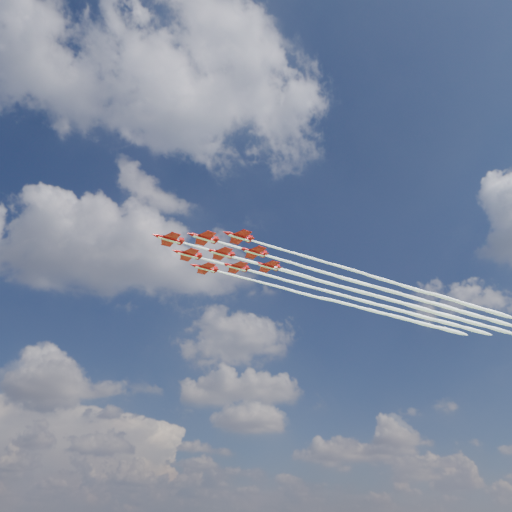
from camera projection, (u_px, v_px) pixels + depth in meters
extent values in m
cylinder|color=#A3090A|center=(169.00, 239.00, 155.55)|extent=(7.71, 3.70, 1.07)
cone|color=#A3090A|center=(154.00, 235.00, 153.38)|extent=(2.20, 1.68, 1.07)
cone|color=#A3090A|center=(183.00, 243.00, 157.59)|extent=(1.71, 1.42, 0.98)
ellipsoid|color=black|center=(163.00, 236.00, 154.90)|extent=(2.21, 1.53, 0.70)
cube|color=#A3090A|center=(171.00, 240.00, 155.75)|extent=(6.02, 9.51, 0.14)
cube|color=#A3090A|center=(181.00, 242.00, 157.29)|extent=(2.49, 3.77, 0.12)
cube|color=#A3090A|center=(182.00, 240.00, 157.80)|extent=(1.51, 0.67, 1.76)
cube|color=white|center=(169.00, 240.00, 155.32)|extent=(7.18, 3.34, 0.12)
cylinder|color=#A3090A|center=(204.00, 238.00, 154.90)|extent=(7.71, 3.70, 1.07)
cone|color=#A3090A|center=(190.00, 234.00, 152.73)|extent=(2.20, 1.68, 1.07)
cone|color=#A3090A|center=(217.00, 242.00, 156.94)|extent=(1.71, 1.42, 0.98)
ellipsoid|color=black|center=(198.00, 235.00, 154.24)|extent=(2.21, 1.53, 0.70)
cube|color=#A3090A|center=(205.00, 238.00, 155.09)|extent=(6.02, 9.51, 0.14)
cube|color=#A3090A|center=(215.00, 241.00, 156.63)|extent=(2.49, 3.77, 0.12)
cube|color=#A3090A|center=(216.00, 239.00, 157.14)|extent=(1.51, 0.67, 1.76)
cube|color=white|center=(204.00, 239.00, 154.67)|extent=(7.18, 3.34, 0.12)
cylinder|color=#A3090A|center=(188.00, 254.00, 164.25)|extent=(7.71, 3.70, 1.07)
cone|color=#A3090A|center=(174.00, 251.00, 162.08)|extent=(2.20, 1.68, 1.07)
cone|color=#A3090A|center=(201.00, 258.00, 166.29)|extent=(1.71, 1.42, 0.98)
ellipsoid|color=black|center=(183.00, 252.00, 163.59)|extent=(2.21, 1.53, 0.70)
cube|color=#A3090A|center=(189.00, 255.00, 164.44)|extent=(6.02, 9.51, 0.14)
cube|color=#A3090A|center=(199.00, 257.00, 165.99)|extent=(2.49, 3.77, 0.12)
cube|color=#A3090A|center=(199.00, 255.00, 166.50)|extent=(1.51, 0.67, 1.76)
cube|color=white|center=(188.00, 256.00, 164.02)|extent=(7.18, 3.34, 0.12)
cylinder|color=#A3090A|center=(239.00, 237.00, 154.25)|extent=(7.71, 3.70, 1.07)
cone|color=#A3090A|center=(225.00, 232.00, 152.08)|extent=(2.20, 1.68, 1.07)
cone|color=#A3090A|center=(252.00, 240.00, 156.29)|extent=(1.71, 1.42, 0.98)
ellipsoid|color=black|center=(234.00, 234.00, 153.59)|extent=(2.21, 1.53, 0.70)
cube|color=#A3090A|center=(240.00, 237.00, 154.44)|extent=(6.02, 9.51, 0.14)
cube|color=#A3090A|center=(250.00, 240.00, 155.98)|extent=(2.49, 3.77, 0.12)
cube|color=#A3090A|center=(251.00, 238.00, 156.49)|extent=(1.51, 0.67, 1.76)
cube|color=white|center=(239.00, 238.00, 154.01)|extent=(7.18, 3.34, 0.12)
cylinder|color=#A3090A|center=(221.00, 253.00, 163.60)|extent=(7.71, 3.70, 1.07)
cone|color=#A3090A|center=(208.00, 250.00, 161.43)|extent=(2.20, 1.68, 1.07)
cone|color=#A3090A|center=(233.00, 257.00, 165.64)|extent=(1.71, 1.42, 0.98)
ellipsoid|color=black|center=(216.00, 251.00, 162.94)|extent=(2.21, 1.53, 0.70)
cube|color=#A3090A|center=(222.00, 254.00, 163.79)|extent=(6.02, 9.51, 0.14)
cube|color=#A3090A|center=(232.00, 256.00, 165.33)|extent=(2.49, 3.77, 0.12)
cube|color=#A3090A|center=(232.00, 254.00, 165.84)|extent=(1.51, 0.67, 1.76)
cube|color=white|center=(221.00, 255.00, 163.36)|extent=(7.18, 3.34, 0.12)
cylinder|color=#A3090A|center=(205.00, 268.00, 172.95)|extent=(7.71, 3.70, 1.07)
cone|color=#A3090A|center=(192.00, 265.00, 170.78)|extent=(2.20, 1.68, 1.07)
cone|color=#A3090A|center=(217.00, 271.00, 174.99)|extent=(1.71, 1.42, 0.98)
ellipsoid|color=black|center=(200.00, 266.00, 172.29)|extent=(2.21, 1.53, 0.70)
cube|color=#A3090A|center=(206.00, 269.00, 173.14)|extent=(6.02, 9.51, 0.14)
cube|color=#A3090A|center=(215.00, 271.00, 174.69)|extent=(2.49, 3.77, 0.12)
cube|color=#A3090A|center=(216.00, 269.00, 175.19)|extent=(1.51, 0.67, 1.76)
cube|color=white|center=(205.00, 269.00, 172.72)|extent=(7.18, 3.34, 0.12)
cylinder|color=#A3090A|center=(254.00, 252.00, 162.95)|extent=(7.71, 3.70, 1.07)
cone|color=#A3090A|center=(241.00, 248.00, 160.78)|extent=(2.20, 1.68, 1.07)
cone|color=#A3090A|center=(266.00, 256.00, 164.98)|extent=(1.71, 1.42, 0.98)
ellipsoid|color=black|center=(249.00, 250.00, 162.29)|extent=(2.21, 1.53, 0.70)
cube|color=#A3090A|center=(256.00, 253.00, 163.14)|extent=(6.02, 9.51, 0.14)
cube|color=#A3090A|center=(265.00, 255.00, 164.68)|extent=(2.49, 3.77, 0.12)
cube|color=#A3090A|center=(265.00, 253.00, 165.19)|extent=(1.51, 0.67, 1.76)
cube|color=white|center=(254.00, 254.00, 162.71)|extent=(7.18, 3.34, 0.12)
cylinder|color=#A3090A|center=(236.00, 267.00, 172.30)|extent=(7.71, 3.70, 1.07)
cone|color=#A3090A|center=(224.00, 264.00, 170.13)|extent=(2.20, 1.68, 1.07)
cone|color=#A3090A|center=(248.00, 270.00, 174.34)|extent=(1.71, 1.42, 0.98)
ellipsoid|color=black|center=(231.00, 265.00, 171.64)|extent=(2.21, 1.53, 0.70)
cube|color=#A3090A|center=(238.00, 268.00, 172.49)|extent=(6.02, 9.51, 0.14)
cube|color=#A3090A|center=(246.00, 270.00, 174.03)|extent=(2.49, 3.77, 0.12)
cube|color=#A3090A|center=(247.00, 268.00, 174.54)|extent=(1.51, 0.67, 1.76)
cube|color=white|center=(236.00, 268.00, 172.06)|extent=(7.18, 3.34, 0.12)
cylinder|color=#A3090A|center=(268.00, 266.00, 171.65)|extent=(7.71, 3.70, 1.07)
cone|color=#A3090A|center=(256.00, 263.00, 169.48)|extent=(2.20, 1.68, 1.07)
cone|color=#A3090A|center=(279.00, 269.00, 173.68)|extent=(1.71, 1.42, 0.98)
ellipsoid|color=black|center=(263.00, 264.00, 170.99)|extent=(2.21, 1.53, 0.70)
cube|color=#A3090A|center=(269.00, 267.00, 171.84)|extent=(6.02, 9.51, 0.14)
cube|color=#A3090A|center=(278.00, 269.00, 173.38)|extent=(2.49, 3.77, 0.12)
cube|color=#A3090A|center=(278.00, 267.00, 173.89)|extent=(1.51, 0.67, 1.76)
cube|color=white|center=(268.00, 267.00, 171.41)|extent=(7.18, 3.34, 0.12)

